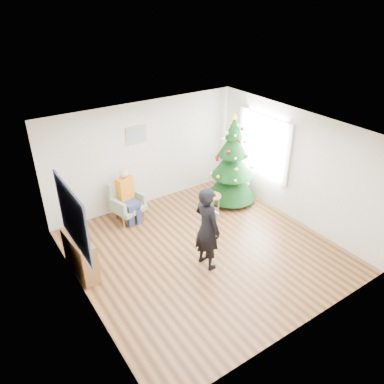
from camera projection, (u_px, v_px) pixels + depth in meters
floor at (204, 251)px, 7.85m from camera, size 5.00×5.00×0.00m
ceiling at (206, 133)px, 6.59m from camera, size 5.00×5.00×0.00m
wall_back at (145, 155)px, 9.04m from camera, size 5.00×0.00×5.00m
wall_front at (306, 267)px, 5.40m from camera, size 5.00×0.00×5.00m
wall_left at (79, 239)px, 6.00m from camera, size 0.00×5.00×5.00m
wall_right at (295, 166)px, 8.44m from camera, size 0.00×5.00×5.00m
window_panel at (264, 145)px, 9.06m from camera, size 0.04×1.30×1.40m
curtains at (263, 145)px, 9.04m from camera, size 0.05×1.75×1.50m
christmas_tree at (232, 163)px, 9.21m from camera, size 1.28×1.28×2.31m
stool at (213, 206)px, 8.88m from camera, size 0.39×0.39×0.58m
laptop at (213, 195)px, 8.74m from camera, size 0.38×0.35×0.03m
armchair at (127, 206)px, 8.76m from camera, size 0.80×0.77×0.96m
seated_person at (128, 196)px, 8.59m from camera, size 0.45×0.60×1.26m
standing_man at (207, 228)px, 7.06m from camera, size 0.47×0.66×1.72m
game_controller at (216, 213)px, 6.99m from camera, size 0.05×0.13×0.04m
console at (81, 255)px, 7.08m from camera, size 0.37×1.02×0.80m
garland at (77, 237)px, 6.88m from camera, size 0.14×0.90×0.14m
tapestry at (72, 217)px, 6.12m from camera, size 0.03×1.50×1.15m
framed_picture at (136, 135)px, 8.65m from camera, size 0.52×0.05×0.42m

